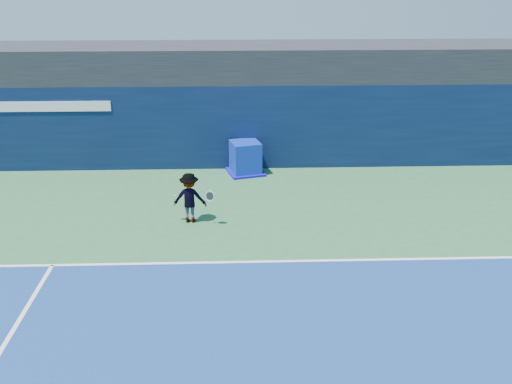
% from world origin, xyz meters
% --- Properties ---
extents(ground, '(80.00, 80.00, 0.00)m').
position_xyz_m(ground, '(0.00, 0.00, 0.00)').
color(ground, '#2B6138').
rests_on(ground, ground).
extents(baseline, '(24.00, 0.10, 0.01)m').
position_xyz_m(baseline, '(0.00, 3.00, 0.01)').
color(baseline, white).
rests_on(baseline, ground).
extents(stadium_band, '(36.00, 3.00, 1.20)m').
position_xyz_m(stadium_band, '(0.00, 11.50, 3.60)').
color(stadium_band, black).
rests_on(stadium_band, back_wall_assembly).
extents(back_wall_assembly, '(36.00, 1.03, 3.00)m').
position_xyz_m(back_wall_assembly, '(-0.00, 10.50, 1.50)').
color(back_wall_assembly, '#091736').
rests_on(back_wall_assembly, ground).
extents(equipment_cart, '(1.46, 1.46, 1.14)m').
position_xyz_m(equipment_cart, '(-0.12, 9.54, 0.52)').
color(equipment_cart, '#0B25A2').
rests_on(equipment_cart, ground).
extents(tennis_player, '(1.22, 0.69, 1.47)m').
position_xyz_m(tennis_player, '(-1.77, 5.49, 0.73)').
color(tennis_player, white).
rests_on(tennis_player, ground).
extents(tennis_ball, '(0.06, 0.06, 0.06)m').
position_xyz_m(tennis_ball, '(-2.20, 5.59, 0.76)').
color(tennis_ball, '#BAE819').
rests_on(tennis_ball, ground).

